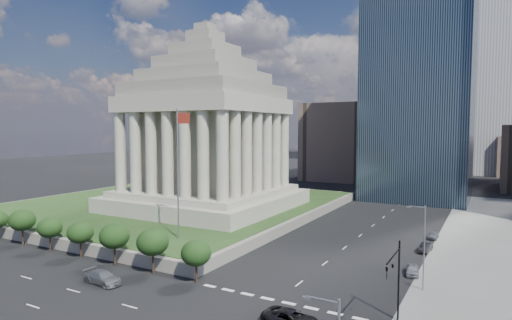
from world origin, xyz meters
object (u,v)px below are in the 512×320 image
Objects in this scene: flagpole at (179,166)px; parked_sedan_far at (433,235)px; war_memorial at (206,117)px; pickup_truck at (291,319)px; street_lamp_north at (423,243)px; parked_sedan_mid at (426,248)px; parked_sedan_near at (412,270)px; traffic_signal_ne at (395,274)px; suv_grey at (103,277)px.

parked_sedan_far is (33.33, 26.93, -12.47)m from flagpole.
pickup_truck is at bearing -45.73° from war_memorial.
parked_sedan_mid is (-1.83, 16.87, -5.01)m from street_lamp_north.
parked_sedan_near is 11.81m from parked_sedan_mid.
parked_sedan_mid is at bearing -8.10° from pickup_truck.
flagpole is at bearing 64.74° from pickup_truck.
traffic_signal_ne is at bearing -86.54° from parked_sedan_far.
suv_grey is at bearing 96.64° from pickup_truck.
flagpole is 44.63m from parked_sedan_far.
street_lamp_north is 19.12m from pickup_truck.
street_lamp_north is at bearing 85.81° from traffic_signal_ne.
parked_sedan_mid is at bearing 92.03° from traffic_signal_ne.
flagpole is 36.69m from traffic_signal_ne.
parked_sedan_mid is at bearing 96.19° from street_lamp_north.
flagpole is at bearing -178.44° from parked_sedan_near.
flagpole is 36.09m from parked_sedan_near.
street_lamp_north is 26.47m from parked_sedan_far.
traffic_signal_ne is at bearing -82.03° from parked_sedan_mid.
flagpole is 20.01m from suv_grey.
flagpole reaches higher than pickup_truck.
parked_sedan_far is (-1.00, 37.23, -4.61)m from traffic_signal_ne.
war_memorial is 4.88× the size of traffic_signal_ne.
war_memorial is 50.38m from parked_sedan_mid.
pickup_truck is 22.31m from parked_sedan_near.
pickup_truck is (-9.36, -15.94, -4.86)m from street_lamp_north.
suv_grey is at bearing -170.76° from traffic_signal_ne.
parked_sedan_far is at bearing 94.03° from street_lamp_north.
suv_grey reaches higher than parked_sedan_near.
traffic_signal_ne is 28.57m from parked_sedan_mid.
street_lamp_north reaches higher than suv_grey.
parked_sedan_near is at bearing -21.52° from war_memorial.
parked_sedan_mid is at bearing -88.08° from parked_sedan_far.
flagpole is 2.00× the size of street_lamp_north.
flagpole reaches higher than traffic_signal_ne.
parked_sedan_mid is (33.33, 17.87, -12.46)m from flagpole.
war_memorial is 60.00m from traffic_signal_ne.
traffic_signal_ne is 2.13× the size of parked_sedan_far.
pickup_truck is 42.55m from parked_sedan_far.
war_memorial is 50.10m from parked_sedan_far.
parked_sedan_near is at bearing -88.08° from parked_sedan_far.
street_lamp_north reaches higher than traffic_signal_ne.
war_memorial is 54.92m from street_lamp_north.
traffic_signal_ne is at bearing -94.19° from street_lamp_north.
suv_grey is 1.36× the size of parked_sedan_mid.
flagpole is at bearing 7.49° from suv_grey.
parked_sedan_far is at bearing 81.26° from parked_sedan_near.
pickup_truck is at bearing -151.46° from traffic_signal_ne.
pickup_truck is at bearing -30.08° from flagpole.
parked_sedan_near is at bearing 10.31° from flagpole.
flagpole is at bearing 163.29° from traffic_signal_ne.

